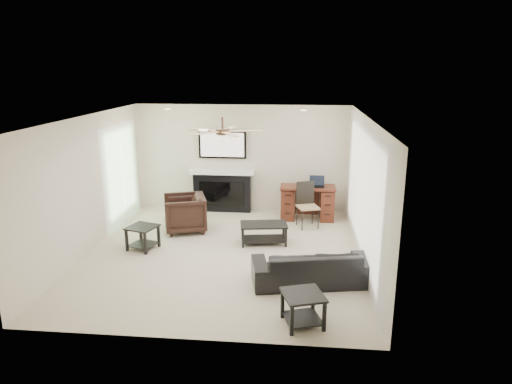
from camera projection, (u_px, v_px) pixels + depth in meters
room_shell at (233, 164)px, 8.03m from camera, size 5.50×5.54×2.52m
sofa at (312, 266)px, 7.24m from camera, size 2.00×1.08×0.55m
armchair at (185, 213)px, 9.51m from camera, size 1.05×1.04×0.77m
coffee_table at (264, 234)px, 8.87m from camera, size 0.96×0.63×0.40m
end_table_near at (303, 309)px, 6.06m from camera, size 0.65×0.65×0.45m
end_table_left at (143, 238)px, 8.60m from camera, size 0.63×0.63×0.45m
fireplace_unit at (222, 172)px, 10.68m from camera, size 1.52×0.34×1.91m
desk at (307, 203)px, 10.25m from camera, size 1.22×0.56×0.76m
desk_chair at (308, 205)px, 9.70m from camera, size 0.54×0.55×0.97m
laptop at (317, 182)px, 10.08m from camera, size 0.33×0.24×0.23m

